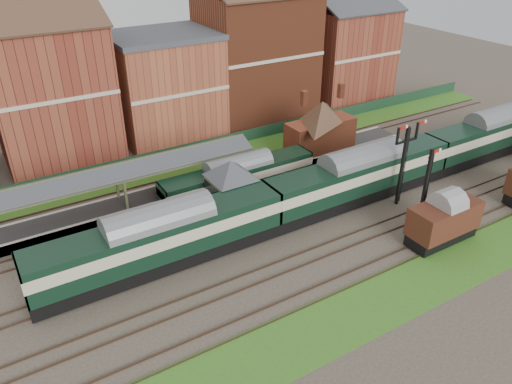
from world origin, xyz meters
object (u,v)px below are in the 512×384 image
dmu_train (360,175)px  platform_railcar (239,178)px  goods_van_a (444,220)px  semaphore_bracket (403,160)px  signal_box (231,189)px

dmu_train → platform_railcar: bearing=146.2°
goods_van_a → semaphore_bracket: bearing=77.2°
signal_box → semaphore_bracket: size_ratio=0.73×
platform_railcar → goods_van_a: 18.99m
semaphore_bracket → platform_railcar: semaphore_bracket is taller
semaphore_bracket → goods_van_a: (-1.48, -6.50, -2.46)m
semaphore_bracket → platform_railcar: bearing=144.2°
signal_box → platform_railcar: signal_box is taller
platform_railcar → signal_box: bearing=-128.5°
goods_van_a → signal_box: bearing=137.9°
signal_box → dmu_train: (12.29, -3.25, -0.47)m
signal_box → goods_van_a: (13.56, -12.25, -1.02)m
signal_box → dmu_train: 12.73m
dmu_train → signal_box: bearing=165.2°
semaphore_bracket → goods_van_a: 7.10m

